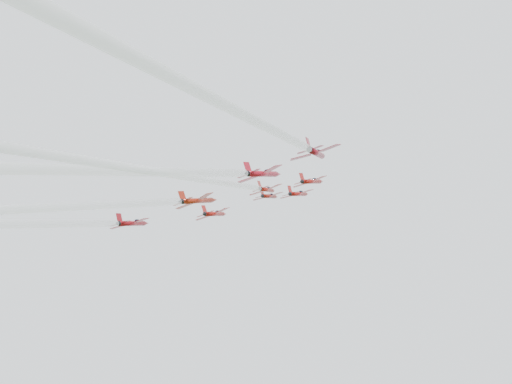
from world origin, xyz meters
The scene contains 8 objects.
jet_lead centered at (1.69, 23.03, 159.58)m, with size 10.31×13.10×8.64m.
jet_row2_left centered at (-17.27, 9.21, 151.06)m, with size 10.42×13.25×8.74m.
jet_row2_center centered at (-1.10, 10.89, 152.08)m, with size 8.67×11.03×7.27m.
jet_row2_right centered at (11.46, 10.51, 151.86)m, with size 9.67×12.30×8.11m.
jet_center centered at (3.75, -34.60, 123.97)m, with size 8.60×80.06×49.96m.
jet_rear_left centered at (-5.53, -55.93, 110.82)m, with size 10.18×94.79×59.15m.
jet_rear_right centered at (12.80, -60.08, 108.26)m, with size 10.42×97.03×60.55m.
jet_rear_farright centered at (25.31, -60.22, 108.17)m, with size 10.16×94.60×59.03m.
Camera 1 is at (57.09, -95.72, 62.90)m, focal length 40.00 mm.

